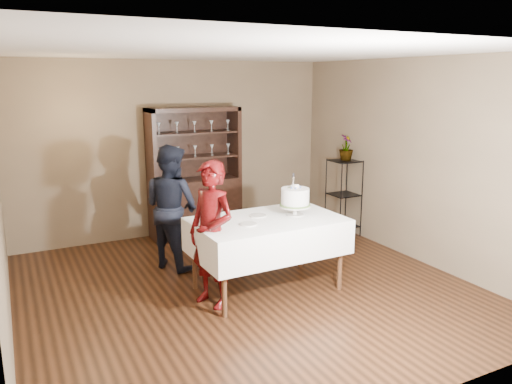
% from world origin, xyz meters
% --- Properties ---
extents(floor, '(5.00, 5.00, 0.00)m').
position_xyz_m(floor, '(0.00, 0.00, 0.00)').
color(floor, black).
rests_on(floor, ground).
extents(ceiling, '(5.00, 5.00, 0.00)m').
position_xyz_m(ceiling, '(0.00, 0.00, 2.70)').
color(ceiling, white).
rests_on(ceiling, back_wall).
extents(back_wall, '(5.00, 0.02, 2.70)m').
position_xyz_m(back_wall, '(0.00, 2.50, 1.35)').
color(back_wall, brown).
rests_on(back_wall, floor).
extents(wall_right, '(0.02, 5.00, 2.70)m').
position_xyz_m(wall_right, '(2.50, 0.00, 1.35)').
color(wall_right, brown).
rests_on(wall_right, floor).
extents(china_hutch, '(1.40, 0.48, 2.00)m').
position_xyz_m(china_hutch, '(0.20, 2.25, 0.66)').
color(china_hutch, black).
rests_on(china_hutch, floor).
extents(plant_etagere, '(0.42, 0.42, 1.20)m').
position_xyz_m(plant_etagere, '(2.28, 1.20, 0.65)').
color(plant_etagere, black).
rests_on(plant_etagere, floor).
extents(cake_table, '(1.73, 1.09, 0.85)m').
position_xyz_m(cake_table, '(0.21, -0.12, 0.65)').
color(cake_table, white).
rests_on(cake_table, floor).
extents(woman, '(0.59, 0.69, 1.60)m').
position_xyz_m(woman, '(-0.51, -0.21, 0.80)').
color(woman, '#3A0505').
rests_on(woman, floor).
extents(man, '(0.91, 0.98, 1.61)m').
position_xyz_m(man, '(-0.54, 1.09, 0.81)').
color(man, black).
rests_on(man, floor).
extents(cake, '(0.43, 0.43, 0.51)m').
position_xyz_m(cake, '(0.58, -0.13, 1.06)').
color(cake, silver).
rests_on(cake, cake_table).
extents(plate_near, '(0.21, 0.21, 0.01)m').
position_xyz_m(plate_near, '(-0.09, -0.24, 0.86)').
color(plate_near, silver).
rests_on(plate_near, cake_table).
extents(plate_far, '(0.21, 0.21, 0.01)m').
position_xyz_m(plate_far, '(0.17, 0.03, 0.86)').
color(plate_far, silver).
rests_on(plate_far, cake_table).
extents(potted_plant, '(0.31, 0.31, 0.39)m').
position_xyz_m(potted_plant, '(2.30, 1.22, 1.38)').
color(potted_plant, '#557537').
rests_on(potted_plant, plant_etagere).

